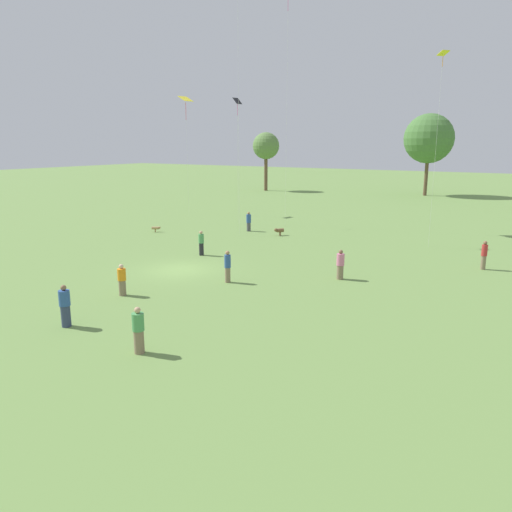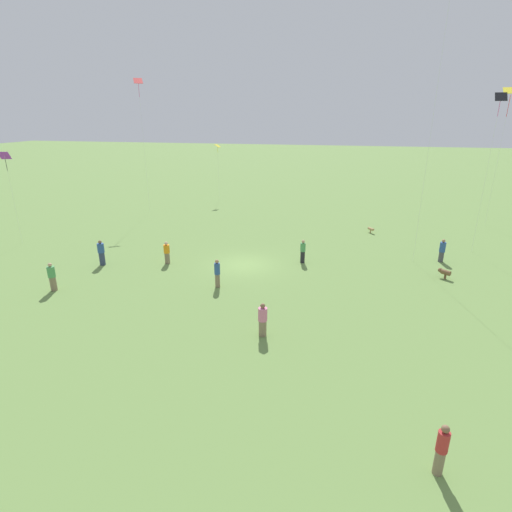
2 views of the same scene
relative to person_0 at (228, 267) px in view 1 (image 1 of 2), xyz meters
name	(u,v)px [view 1 (image 1 of 2)]	position (x,y,z in m)	size (l,w,h in m)	color
ground_plane	(180,270)	(-4.15, 0.73, -0.92)	(240.00, 240.00, 0.00)	#6B8E47
tree_0	(266,146)	(-26.23, 48.69, 6.19)	(4.29, 4.29, 9.35)	brown
tree_1	(429,139)	(-2.05, 54.44, 7.35)	(7.16, 7.16, 11.87)	brown
person_0	(228,267)	(0.00, 0.00, 0.00)	(0.44, 0.44, 1.83)	#847056
person_1	(484,255)	(11.85, 10.77, -0.01)	(0.43, 0.43, 1.80)	#847056
person_2	(201,243)	(-5.54, 4.75, -0.05)	(0.53, 0.53, 1.74)	#232328
person_3	(249,222)	(-7.96, 14.71, -0.07)	(0.43, 0.43, 1.73)	#4C4C51
person_4	(122,280)	(-3.23, -4.87, -0.11)	(0.59, 0.59, 1.65)	#847056
person_5	(65,306)	(-1.93, -9.34, -0.01)	(0.47, 0.47, 1.85)	#333D5B
person_6	(138,331)	(2.73, -9.72, -0.03)	(0.55, 0.55, 1.81)	#847056
person_7	(340,265)	(5.13, 3.96, -0.07)	(0.53, 0.53, 1.74)	#847056
kite_1	(442,69)	(7.33, 15.99, 11.82)	(0.89, 0.90, 13.94)	yellow
kite_3	(237,108)	(-11.01, 17.63, 9.94)	(0.62, 0.83, 11.75)	black
kite_4	(186,102)	(-20.02, 21.16, 11.05)	(1.35, 1.45, 12.58)	yellow
kite_8	(238,3)	(-7.65, 12.74, 17.34)	(0.86, 0.85, 20.68)	red
dog_0	(279,230)	(-4.61, 14.25, -0.49)	(0.70, 0.78, 0.63)	brown
dog_1	(156,228)	(-14.67, 10.05, -0.57)	(0.74, 0.58, 0.50)	tan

